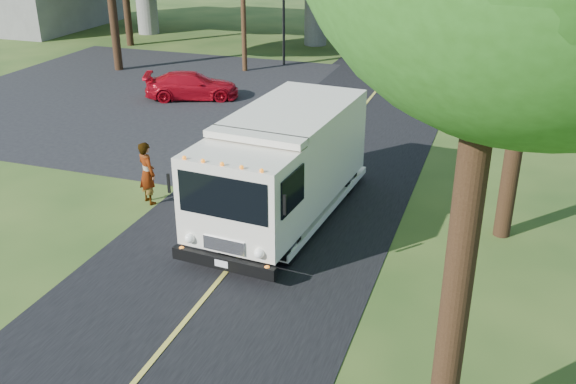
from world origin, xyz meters
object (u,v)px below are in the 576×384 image
at_px(traffic_signal, 284,6).
at_px(pedestrian, 147,173).
at_px(red_sedan, 192,86).
at_px(step_van, 283,163).

height_order(traffic_signal, pedestrian, traffic_signal).
relative_size(traffic_signal, pedestrian, 2.74).
relative_size(traffic_signal, red_sedan, 1.24).
bearing_deg(step_van, traffic_signal, 113.78).
bearing_deg(step_van, red_sedan, 132.59).
height_order(red_sedan, pedestrian, pedestrian).
xyz_separation_m(step_van, red_sedan, (-8.01, 10.18, -1.04)).
xyz_separation_m(traffic_signal, red_sedan, (-1.70, -7.75, -2.59)).
distance_m(step_van, pedestrian, 4.19).
xyz_separation_m(traffic_signal, step_van, (6.31, -17.93, -1.55)).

